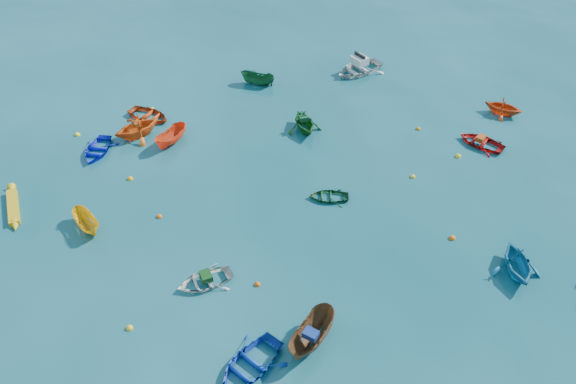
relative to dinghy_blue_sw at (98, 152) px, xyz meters
The scene contains 32 objects.
ground 13.07m from the dinghy_blue_sw, ahead, with size 160.00×160.00×0.00m, color #0A3F4B.
dinghy_blue_sw is the anchor object (origin of this frame).
dinghy_white_near 13.75m from the dinghy_blue_sw, 21.39° to the right, with size 2.00×2.79×0.58m, color silver.
sampan_brown_mid 19.80m from the dinghy_blue_sw, 15.24° to the right, with size 1.25×3.33×1.29m, color brown.
dinghy_blue_se 19.10m from the dinghy_blue_sw, 24.06° to the right, with size 2.48×3.47×0.72m, color #0D38A8.
dinghy_orange_w 2.95m from the dinghy_blue_sw, 71.45° to the left, with size 2.74×3.18×1.67m, color orange.
sampan_yellow_mid 7.21m from the dinghy_blue_sw, 47.49° to the right, with size 0.99×2.62×1.01m, color yellow.
dinghy_green_e 15.43m from the dinghy_blue_sw, 14.72° to the left, with size 1.69×2.36×0.49m, color #114924.
dinghy_cyan_se 26.06m from the dinghy_blue_sw, ahead, with size 2.52×2.92×1.54m, color teal.
dinghy_red_nw 4.79m from the dinghy_blue_sw, 89.10° to the left, with size 2.31×3.23×0.67m, color #BA360F.
sampan_orange_n 4.80m from the dinghy_blue_sw, 44.08° to the left, with size 1.08×2.88×1.11m, color #F44217.
dinghy_green_n 13.72m from the dinghy_blue_sw, 42.75° to the left, with size 2.42×2.81×1.48m, color #135417.
dinghy_red_ne 25.15m from the dinghy_blue_sw, 33.82° to the left, with size 2.16×3.02×0.63m, color #AB100E.
dinghy_orange_far 28.00m from the dinghy_blue_sw, 41.41° to the left, with size 2.24×2.59×1.36m, color #CE4513.
sampan_green_far 13.37m from the dinghy_blue_sw, 73.22° to the left, with size 1.01×2.68×1.04m, color #114C27.
kayak_yellow 6.47m from the dinghy_blue_sw, 89.92° to the right, with size 0.56×3.82×0.38m, color gold, non-canonical shape.
motorboat_white 20.97m from the dinghy_blue_sw, 62.84° to the left, with size 2.97×4.15×1.46m, color silver.
tarp_green_a 13.78m from the dinghy_blue_sw, 20.99° to the right, with size 0.69×0.52×0.33m, color #0F3F15.
tarp_blue_a 19.86m from the dinghy_blue_sw, 15.66° to the right, with size 0.65×0.49×0.32m, color navy.
tarp_orange_a 3.15m from the dinghy_blue_sw, 71.43° to the left, with size 0.59×0.44×0.28m, color #AF4211.
tarp_green_b 13.74m from the dinghy_blue_sw, 43.16° to the left, with size 0.63×0.48×0.30m, color #124927.
tarp_orange_b 25.07m from the dinghy_blue_sw, 33.96° to the left, with size 0.63×0.48×0.31m, color #B53F12.
buoy_or_a 3.88m from the dinghy_blue_sw, 13.90° to the right, with size 0.36×0.36×0.36m, color orange.
buoy_ye_a 14.65m from the dinghy_blue_sw, 37.98° to the right, with size 0.33×0.33×0.33m, color yellow.
buoy_or_b 15.55m from the dinghy_blue_sw, 13.85° to the right, with size 0.32×0.32×0.32m, color #CF4F0B.
buoy_ye_b 2.72m from the dinghy_blue_sw, 165.92° to the left, with size 0.38×0.38×0.38m, color yellow.
buoy_or_c 8.00m from the dinghy_blue_sw, 18.60° to the right, with size 0.33×0.33×0.33m, color #E05A0C.
buoy_ye_c 20.22m from the dinghy_blue_sw, 24.57° to the left, with size 0.34×0.34×0.34m, color gold.
buoy_or_d 22.71m from the dinghy_blue_sw, 11.56° to the left, with size 0.37×0.37×0.37m, color #EA5F0C.
buoy_ye_d 5.83m from the dinghy_blue_sw, 95.86° to the left, with size 0.31×0.31×0.31m, color yellow.
buoy_or_e 21.49m from the dinghy_blue_sw, 39.00° to the left, with size 0.33×0.33×0.33m, color orange.
buoy_ye_e 23.33m from the dinghy_blue_sw, 30.70° to the left, with size 0.39×0.39×0.39m, color yellow.
Camera 1 is at (13.20, -16.19, 21.64)m, focal length 35.00 mm.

